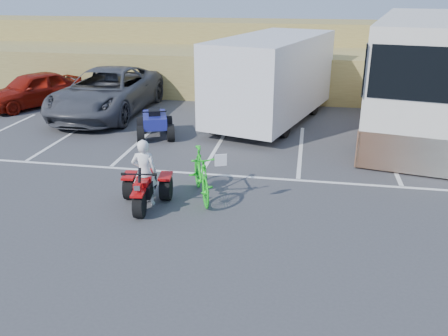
% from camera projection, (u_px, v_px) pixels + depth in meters
% --- Properties ---
extents(ground, '(100.00, 100.00, 0.00)m').
position_uv_depth(ground, '(178.00, 211.00, 11.07)').
color(ground, '#3D3D3F').
rests_on(ground, ground).
extents(parking_stripes, '(28.00, 5.16, 0.01)m').
position_uv_depth(parking_stripes, '(240.00, 156.00, 14.66)').
color(parking_stripes, white).
rests_on(parking_stripes, ground).
extents(grass_embankment, '(40.00, 8.50, 3.10)m').
position_uv_depth(grass_embankment, '(256.00, 57.00, 24.76)').
color(grass_embankment, olive).
rests_on(grass_embankment, ground).
extents(red_trike_atv, '(1.37, 1.71, 1.02)m').
position_uv_depth(red_trike_atv, '(145.00, 206.00, 11.33)').
color(red_trike_atv, '#AE090B').
rests_on(red_trike_atv, ground).
extents(rider, '(0.64, 0.46, 1.63)m').
position_uv_depth(rider, '(144.00, 173.00, 11.17)').
color(rider, white).
rests_on(rider, ground).
extents(green_dirt_bike, '(1.30, 2.12, 1.23)m').
position_uv_depth(green_dirt_bike, '(201.00, 174.00, 11.60)').
color(green_dirt_bike, '#14BF19').
rests_on(green_dirt_bike, ground).
extents(grey_pickup, '(3.05, 6.55, 1.82)m').
position_uv_depth(grey_pickup, '(107.00, 92.00, 19.12)').
color(grey_pickup, '#404147').
rests_on(grey_pickup, ground).
extents(red_car, '(3.60, 4.63, 1.47)m').
position_uv_depth(red_car, '(33.00, 89.00, 20.39)').
color(red_car, maroon).
rests_on(red_car, ground).
extents(cargo_trailer, '(4.58, 7.35, 3.20)m').
position_uv_depth(cargo_trailer, '(272.00, 77.00, 17.75)').
color(cargo_trailer, silver).
rests_on(cargo_trailer, ground).
extents(rv_motorhome, '(4.82, 11.15, 3.89)m').
position_uv_depth(rv_motorhome, '(416.00, 80.00, 17.24)').
color(rv_motorhome, silver).
rests_on(rv_motorhome, ground).
extents(quad_atv_blue, '(1.73, 1.99, 1.09)m').
position_uv_depth(quad_atv_blue, '(156.00, 137.00, 16.49)').
color(quad_atv_blue, navy).
rests_on(quad_atv_blue, ground).
extents(quad_atv_green, '(1.54, 1.83, 1.04)m').
position_uv_depth(quad_atv_green, '(225.00, 129.00, 17.41)').
color(quad_atv_green, '#166323').
rests_on(quad_atv_green, ground).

